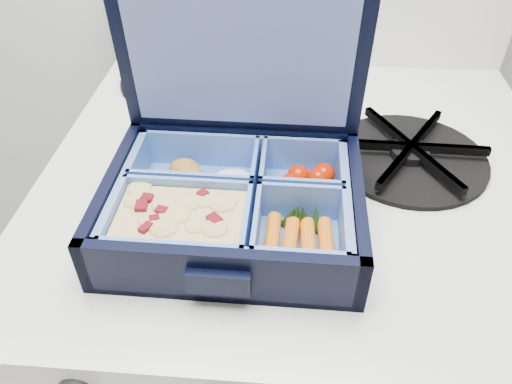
# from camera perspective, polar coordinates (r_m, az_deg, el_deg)

# --- Properties ---
(stove) EXTENTS (0.59, 0.59, 0.88)m
(stove) POSITION_cam_1_polar(r_m,az_deg,el_deg) (0.93, 3.66, -18.27)
(stove) COLOR white
(stove) RESTS_ON floor
(bento_box) EXTENTS (0.24, 0.19, 0.06)m
(bento_box) POSITION_cam_1_polar(r_m,az_deg,el_deg) (0.48, -2.61, -1.40)
(bento_box) COLOR black
(bento_box) RESTS_ON stove
(burner_grate) EXTENTS (0.18, 0.18, 0.03)m
(burner_grate) POSITION_cam_1_polar(r_m,az_deg,el_deg) (0.60, 17.20, 4.54)
(burner_grate) COLOR black
(burner_grate) RESTS_ON stove
(burner_grate_rear) EXTENTS (0.20, 0.20, 0.02)m
(burner_grate_rear) POSITION_cam_1_polar(r_m,az_deg,el_deg) (0.75, -8.67, 12.96)
(burner_grate_rear) COLOR black
(burner_grate_rear) RESTS_ON stove
(fork) EXTENTS (0.10, 0.19, 0.01)m
(fork) POSITION_cam_1_polar(r_m,az_deg,el_deg) (0.60, 2.98, 5.43)
(fork) COLOR #B5B5C6
(fork) RESTS_ON stove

